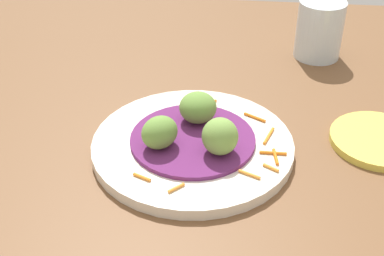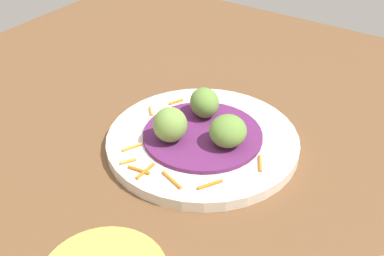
{
  "view_description": "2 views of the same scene",
  "coord_description": "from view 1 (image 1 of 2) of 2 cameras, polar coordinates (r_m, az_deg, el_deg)",
  "views": [
    {
      "loc": [
        55.82,
        1.2,
        44.02
      ],
      "look_at": [
        0.87,
        -4.64,
        6.18
      ],
      "focal_mm": 49.71,
      "sensor_mm": 36.0,
      "label": 1
    },
    {
      "loc": [
        -29.44,
        41.48,
        42.59
      ],
      "look_at": [
        1.45,
        -4.18,
        4.64
      ],
      "focal_mm": 46.03,
      "sensor_mm": 36.0,
      "label": 2
    }
  ],
  "objects": [
    {
      "name": "table_surface",
      "position": [
        0.7,
        3.84,
        -3.3
      ],
      "size": [
        110.0,
        110.0,
        2.0
      ],
      "primitive_type": "cube",
      "color": "brown",
      "rests_on": "ground"
    },
    {
      "name": "guac_scoop_right",
      "position": [
        0.71,
        0.64,
        2.21
      ],
      "size": [
        5.78,
        5.89,
        4.16
      ],
      "primitive_type": "ellipsoid",
      "rotation": [
        0.0,
        0.0,
        0.2
      ],
      "color": "olive",
      "rests_on": "cabbage_bed"
    },
    {
      "name": "main_plate",
      "position": [
        0.69,
        0.05,
        -2.08
      ],
      "size": [
        26.35,
        26.35,
        1.51
      ],
      "primitive_type": "cylinder",
      "color": "silver",
      "rests_on": "table_surface"
    },
    {
      "name": "side_plate_small",
      "position": [
        0.75,
        19.37,
        -1.23
      ],
      "size": [
        12.9,
        12.9,
        1.01
      ],
      "primitive_type": "cylinder",
      "color": "#E0CC4C",
      "rests_on": "table_surface"
    },
    {
      "name": "carrot_garnish",
      "position": [
        0.68,
        5.19,
        -2.06
      ],
      "size": [
        20.86,
        18.41,
        0.4
      ],
      "color": "orange",
      "rests_on": "main_plate"
    },
    {
      "name": "guac_scoop_left",
      "position": [
        0.66,
        -3.5,
        -0.48
      ],
      "size": [
        6.31,
        6.25,
        4.17
      ],
      "primitive_type": "ellipsoid",
      "rotation": [
        0.0,
        0.0,
        2.41
      ],
      "color": "olive",
      "rests_on": "cabbage_bed"
    },
    {
      "name": "water_glass",
      "position": [
        0.94,
        13.52,
        10.25
      ],
      "size": [
        7.87,
        7.87,
        9.88
      ],
      "primitive_type": "cylinder",
      "color": "silver",
      "rests_on": "table_surface"
    },
    {
      "name": "guac_scoop_center",
      "position": [
        0.65,
        3.02,
        -0.9
      ],
      "size": [
        6.38,
        6.38,
        4.76
      ],
      "primitive_type": "ellipsoid",
      "rotation": [
        0.0,
        0.0,
        2.36
      ],
      "color": "#759E47",
      "rests_on": "cabbage_bed"
    },
    {
      "name": "cabbage_bed",
      "position": [
        0.69,
        0.05,
        -1.38
      ],
      "size": [
        16.32,
        16.32,
        0.59
      ],
      "primitive_type": "cylinder",
      "color": "#60235B",
      "rests_on": "main_plate"
    }
  ]
}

